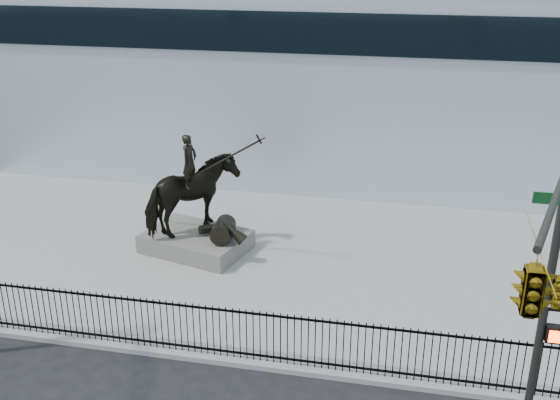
# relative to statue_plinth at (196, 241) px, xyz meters

# --- Properties ---
(ground) EXTENTS (120.00, 120.00, 0.00)m
(ground) POSITION_rel_statue_plinth_xyz_m (3.22, -7.14, -0.47)
(ground) COLOR black
(ground) RESTS_ON ground
(plaza) EXTENTS (30.00, 12.00, 0.15)m
(plaza) POSITION_rel_statue_plinth_xyz_m (3.22, -0.14, -0.40)
(plaza) COLOR gray
(plaza) RESTS_ON ground
(building) EXTENTS (44.00, 14.00, 9.00)m
(building) POSITION_rel_statue_plinth_xyz_m (3.22, 12.86, 4.03)
(building) COLOR silver
(building) RESTS_ON ground
(picket_fence) EXTENTS (22.10, 0.10, 1.50)m
(picket_fence) POSITION_rel_statue_plinth_xyz_m (3.22, -5.89, 0.43)
(picket_fence) COLOR black
(picket_fence) RESTS_ON plaza
(statue_plinth) EXTENTS (3.95, 3.18, 0.65)m
(statue_plinth) POSITION_rel_statue_plinth_xyz_m (0.00, 0.00, 0.00)
(statue_plinth) COLOR #5B5853
(statue_plinth) RESTS_ON plaza
(equestrian_statue) EXTENTS (4.30, 3.24, 3.76)m
(equestrian_statue) POSITION_rel_statue_plinth_xyz_m (0.06, -0.02, 1.68)
(equestrian_statue) COLOR black
(equestrian_statue) RESTS_ON statue_plinth
(traffic_signal_right) EXTENTS (2.17, 6.86, 7.00)m
(traffic_signal_right) POSITION_rel_statue_plinth_xyz_m (9.68, -9.14, 4.38)
(traffic_signal_right) COLOR #242722
(traffic_signal_right) RESTS_ON ground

